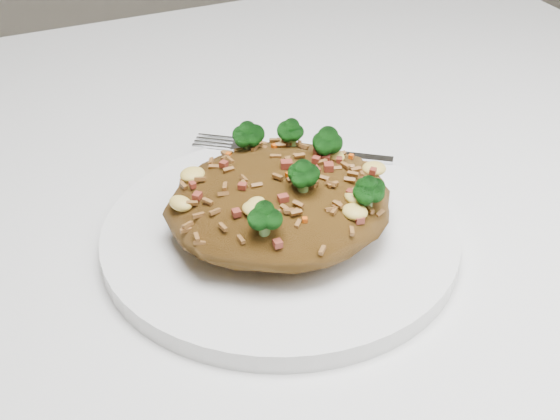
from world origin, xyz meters
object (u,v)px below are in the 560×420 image
object	(u,v)px
dining_table	(119,323)
fork	(302,151)
plate	(280,236)
fried_rice	(281,192)

from	to	relation	value
dining_table	fork	bearing A→B (deg)	6.85
plate	fried_rice	size ratio (longest dim) A/B	1.61
fork	fried_rice	bearing A→B (deg)	-87.64
plate	fork	world-z (taller)	fork
dining_table	fried_rice	bearing A→B (deg)	-30.78
plate	fork	xyz separation A→B (m)	(0.06, 0.09, 0.01)
plate	fried_rice	distance (m)	0.04
dining_table	fried_rice	xyz separation A→B (m)	(0.11, -0.07, 0.13)
dining_table	fork	distance (m)	0.20
dining_table	fried_rice	distance (m)	0.19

